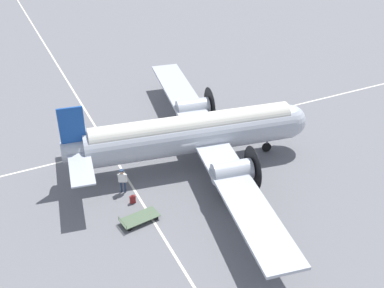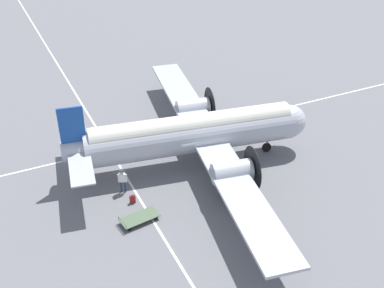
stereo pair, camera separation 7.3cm
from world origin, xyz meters
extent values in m
plane|color=slate|center=(0.00, 0.00, 0.00)|extent=(300.00, 300.00, 0.00)
cube|color=silver|center=(0.00, 4.25, 0.00)|extent=(120.00, 0.16, 0.01)
cube|color=silver|center=(-4.86, 0.00, 0.00)|extent=(0.16, 120.00, 0.01)
cylinder|color=#ADB2BC|center=(0.00, 0.00, 2.35)|extent=(15.11, 4.97, 2.51)
cylinder|color=silver|center=(0.00, 0.00, 3.04)|extent=(14.26, 4.10, 1.75)
sphere|color=#ADB2BC|center=(7.34, -1.25, 2.35)|extent=(2.38, 2.38, 2.38)
cylinder|color=#ADB2BC|center=(-7.34, 1.25, 2.48)|extent=(3.10, 1.85, 1.38)
cube|color=#194799|center=(-7.88, 1.34, 4.23)|extent=(1.64, 0.41, 2.88)
cube|color=#ADB2BC|center=(-7.70, 1.31, 2.60)|extent=(2.86, 8.62, 0.10)
cube|color=#ADB2BC|center=(1.07, -0.18, 2.04)|extent=(6.77, 26.57, 0.20)
cylinder|color=#ADB2BC|center=(2.08, 4.22, 2.06)|extent=(2.74, 1.79, 1.38)
cylinder|color=black|center=(3.46, 3.99, 2.06)|extent=(0.52, 2.86, 2.90)
sphere|color=black|center=(3.59, 3.97, 2.06)|extent=(0.48, 0.48, 0.48)
cylinder|color=#ADB2BC|center=(0.57, -4.67, 2.06)|extent=(2.74, 1.79, 1.38)
cylinder|color=black|center=(1.95, -4.91, 2.06)|extent=(0.52, 2.86, 2.90)
sphere|color=black|center=(2.07, -4.93, 2.06)|extent=(0.48, 0.48, 0.48)
cylinder|color=#4C4C51|center=(1.83, 4.27, 1.03)|extent=(0.18, 0.18, 0.96)
cylinder|color=black|center=(1.83, 4.27, 0.55)|extent=(1.13, 0.48, 1.10)
cylinder|color=#4C4C51|center=(0.32, -4.63, 1.03)|extent=(0.18, 0.18, 0.96)
cylinder|color=black|center=(0.32, -4.63, 0.55)|extent=(1.13, 0.48, 1.10)
cylinder|color=#4C4C51|center=(5.73, -0.97, 0.79)|extent=(0.14, 0.14, 0.88)
cylinder|color=black|center=(5.73, -0.97, 0.35)|extent=(0.72, 0.29, 0.70)
cylinder|color=navy|center=(-0.88, -11.14, 0.41)|extent=(0.12, 0.12, 0.82)
cylinder|color=navy|center=(-0.65, -11.09, 0.41)|extent=(0.12, 0.12, 0.82)
cube|color=white|center=(-0.76, -11.12, 1.13)|extent=(0.42, 0.26, 0.61)
sphere|color=tan|center=(-0.76, -11.12, 1.57)|extent=(0.27, 0.27, 0.27)
cylinder|color=white|center=(-1.00, -11.16, 1.09)|extent=(0.10, 0.10, 0.58)
cylinder|color=white|center=(-0.52, -11.07, 1.09)|extent=(0.10, 0.10, 0.58)
cube|color=maroon|center=(-0.78, -11.02, 1.20)|extent=(0.05, 0.02, 0.39)
cylinder|color=navy|center=(-0.76, -11.12, 1.69)|extent=(0.34, 0.34, 0.07)
cylinder|color=navy|center=(-5.68, -1.06, 0.42)|extent=(0.12, 0.12, 0.85)
cylinder|color=navy|center=(-5.46, -1.17, 0.42)|extent=(0.12, 0.12, 0.85)
cube|color=white|center=(-5.57, -1.11, 1.16)|extent=(0.45, 0.35, 0.64)
sphere|color=tan|center=(-5.57, -1.11, 1.62)|extent=(0.28, 0.28, 0.28)
cylinder|color=white|center=(-5.80, -1.01, 1.13)|extent=(0.10, 0.10, 0.60)
cylinder|color=white|center=(-5.34, -1.22, 1.13)|extent=(0.10, 0.10, 0.60)
cylinder|color=navy|center=(-5.57, -1.11, 1.74)|extent=(0.39, 0.39, 0.07)
cube|color=maroon|center=(-5.40, -2.45, 0.28)|extent=(0.36, 0.18, 0.55)
cube|color=#551515|center=(-5.40, -2.45, 0.58)|extent=(0.13, 0.13, 0.02)
cube|color=#4C6047|center=(-5.62, -4.34, 0.30)|extent=(2.49, 1.40, 0.04)
cube|color=#4C6047|center=(-6.76, -4.50, 0.54)|extent=(0.19, 1.09, 0.04)
cylinder|color=#4C6047|center=(-6.83, -3.98, 0.43)|extent=(0.04, 0.04, 0.22)
cylinder|color=#4C6047|center=(-6.69, -5.01, 0.43)|extent=(0.04, 0.04, 0.22)
cylinder|color=black|center=(-4.78, -3.79, 0.14)|extent=(0.29, 0.10, 0.28)
cylinder|color=black|center=(-4.67, -4.65, 0.14)|extent=(0.29, 0.10, 0.28)
cylinder|color=black|center=(-6.57, -4.03, 0.14)|extent=(0.29, 0.10, 0.28)
cylinder|color=black|center=(-6.45, -4.90, 0.14)|extent=(0.29, 0.10, 0.28)
camera|label=1|loc=(-12.43, -25.98, 19.65)|focal=45.00mm
camera|label=2|loc=(-12.36, -26.02, 19.65)|focal=45.00mm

